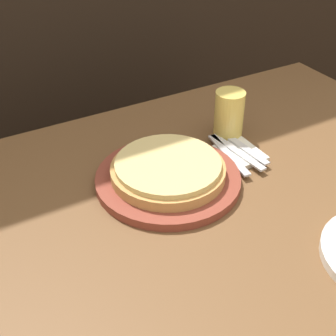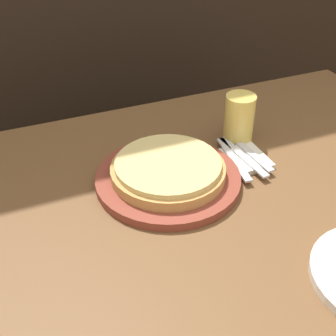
{
  "view_description": "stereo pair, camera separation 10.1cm",
  "coord_description": "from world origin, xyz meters",
  "px_view_note": "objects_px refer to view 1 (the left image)",
  "views": [
    {
      "loc": [
        -0.48,
        -0.61,
        1.41
      ],
      "look_at": [
        -0.07,
        0.11,
        0.82
      ],
      "focal_mm": 50.0,
      "sensor_mm": 36.0,
      "label": 1
    },
    {
      "loc": [
        -0.38,
        -0.66,
        1.41
      ],
      "look_at": [
        -0.07,
        0.11,
        0.82
      ],
      "focal_mm": 50.0,
      "sensor_mm": 36.0,
      "label": 2
    }
  ],
  "objects_px": {
    "dinner_knife": "(237,152)",
    "fork": "(228,154)",
    "spoon": "(245,149)",
    "pizza_on_board": "(168,174)",
    "beer_glass": "(229,113)"
  },
  "relations": [
    {
      "from": "dinner_knife",
      "to": "fork",
      "type": "bearing_deg",
      "value": 180.0
    },
    {
      "from": "fork",
      "to": "pizza_on_board",
      "type": "bearing_deg",
      "value": -176.92
    },
    {
      "from": "pizza_on_board",
      "to": "spoon",
      "type": "height_order",
      "value": "pizza_on_board"
    },
    {
      "from": "pizza_on_board",
      "to": "dinner_knife",
      "type": "bearing_deg",
      "value": 2.68
    },
    {
      "from": "beer_glass",
      "to": "dinner_knife",
      "type": "relative_size",
      "value": 0.68
    },
    {
      "from": "spoon",
      "to": "dinner_knife",
      "type": "bearing_deg",
      "value": 180.0
    },
    {
      "from": "dinner_knife",
      "to": "spoon",
      "type": "xyz_separation_m",
      "value": [
        0.02,
        0.0,
        0.0
      ]
    },
    {
      "from": "beer_glass",
      "to": "dinner_knife",
      "type": "height_order",
      "value": "beer_glass"
    },
    {
      "from": "fork",
      "to": "spoon",
      "type": "distance_m",
      "value": 0.05
    },
    {
      "from": "beer_glass",
      "to": "spoon",
      "type": "distance_m",
      "value": 0.1
    },
    {
      "from": "spoon",
      "to": "fork",
      "type": "bearing_deg",
      "value": 180.0
    },
    {
      "from": "fork",
      "to": "dinner_knife",
      "type": "height_order",
      "value": "same"
    },
    {
      "from": "pizza_on_board",
      "to": "beer_glass",
      "type": "distance_m",
      "value": 0.25
    },
    {
      "from": "beer_glass",
      "to": "dinner_knife",
      "type": "xyz_separation_m",
      "value": [
        -0.03,
        -0.09,
        -0.05
      ]
    },
    {
      "from": "beer_glass",
      "to": "spoon",
      "type": "bearing_deg",
      "value": -95.89
    }
  ]
}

